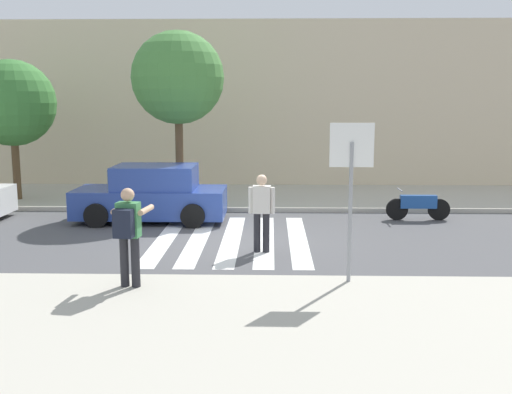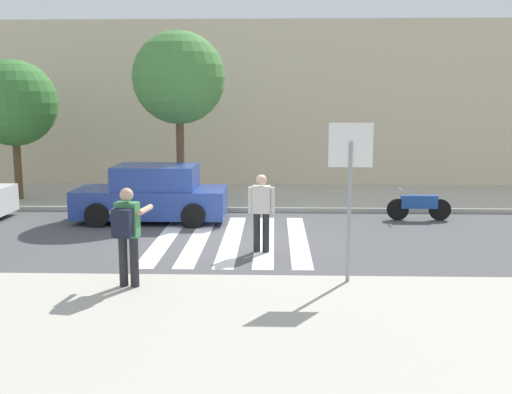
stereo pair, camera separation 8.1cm
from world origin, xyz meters
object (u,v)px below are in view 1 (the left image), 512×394
at_px(pedestrian_crossing, 262,209).
at_px(parked_car_blue, 152,195).
at_px(street_tree_west, 12,103).
at_px(photographer_with_backpack, 128,229).
at_px(stop_sign, 351,167).
at_px(motorcycle, 418,205).
at_px(street_tree_center, 178,78).

relative_size(pedestrian_crossing, parked_car_blue, 0.42).
bearing_deg(pedestrian_crossing, street_tree_west, 143.02).
bearing_deg(pedestrian_crossing, photographer_with_backpack, -127.08).
relative_size(stop_sign, motorcycle, 1.59).
bearing_deg(street_tree_center, parked_car_blue, -102.85).
xyz_separation_m(photographer_with_backpack, motorcycle, (6.52, 6.55, -0.75)).
distance_m(pedestrian_crossing, street_tree_center, 6.64).
xyz_separation_m(motorcycle, street_tree_west, (-12.24, 2.39, 2.78)).
xyz_separation_m(stop_sign, street_tree_west, (-9.54, 8.50, 1.00)).
relative_size(stop_sign, photographer_with_backpack, 1.63).
distance_m(parked_car_blue, street_tree_center, 3.84).
height_order(parked_car_blue, motorcycle, parked_car_blue).
distance_m(motorcycle, street_tree_center, 7.93).
height_order(pedestrian_crossing, parked_car_blue, pedestrian_crossing).
xyz_separation_m(photographer_with_backpack, street_tree_west, (-5.72, 8.93, 2.02)).
bearing_deg(street_tree_center, stop_sign, -61.94).
xyz_separation_m(pedestrian_crossing, street_tree_center, (-2.60, 5.34, 2.97)).
height_order(photographer_with_backpack, street_tree_west, street_tree_west).
bearing_deg(stop_sign, street_tree_west, 138.29).
bearing_deg(photographer_with_backpack, stop_sign, 6.48).
distance_m(parked_car_blue, street_tree_west, 6.10).
bearing_deg(motorcycle, stop_sign, -113.83).
bearing_deg(pedestrian_crossing, street_tree_center, 115.94).
distance_m(photographer_with_backpack, motorcycle, 9.27).
distance_m(pedestrian_crossing, motorcycle, 5.63).
bearing_deg(photographer_with_backpack, street_tree_west, 122.63).
distance_m(stop_sign, street_tree_west, 12.82).
xyz_separation_m(photographer_with_backpack, parked_car_blue, (-0.84, 6.25, -0.44)).
relative_size(parked_car_blue, motorcycle, 2.33).
bearing_deg(stop_sign, street_tree_center, 118.06).
bearing_deg(parked_car_blue, motorcycle, 2.34).
bearing_deg(motorcycle, street_tree_center, 165.80).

